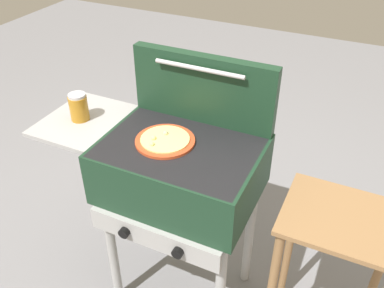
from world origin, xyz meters
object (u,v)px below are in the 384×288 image
at_px(grill, 178,173).
at_px(prep_table, 333,259).
at_px(pizza_cheese, 165,140).
at_px(sauce_jar, 79,107).

relative_size(grill, prep_table, 1.23).
bearing_deg(pizza_cheese, grill, 4.57).
xyz_separation_m(grill, prep_table, (0.67, 0.00, -0.20)).
bearing_deg(pizza_cheese, prep_table, 0.68).
relative_size(sauce_jar, prep_table, 0.16).
distance_m(sauce_jar, prep_table, 1.22).
relative_size(grill, pizza_cheese, 3.96).
bearing_deg(grill, pizza_cheese, -175.43).
bearing_deg(prep_table, sauce_jar, -179.60).
distance_m(pizza_cheese, prep_table, 0.81).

